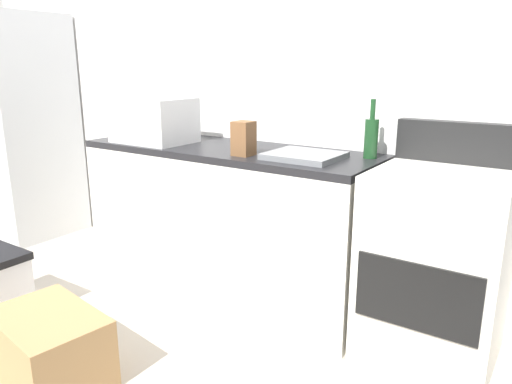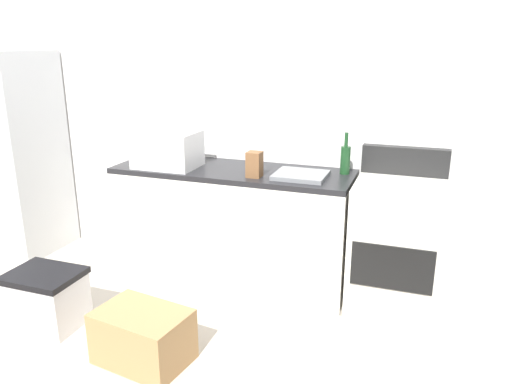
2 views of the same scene
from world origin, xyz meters
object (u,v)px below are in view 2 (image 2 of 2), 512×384
Objects in this scene: refrigerator at (13,154)px; coffee_mug at (149,151)px; knife_block at (254,164)px; stove_oven at (396,244)px; cardboard_box_medium at (143,336)px; wine_bottle at (345,159)px; storage_bin at (47,298)px; microwave at (167,149)px.

refrigerator is 17.45× the size of coffee_mug.
stove_oven is at bearing 9.47° from knife_block.
cardboard_box_medium is at bearing -138.50° from stove_oven.
wine_bottle reaches higher than cardboard_box_medium.
wine_bottle is at bearing 0.03° from coffee_mug.
stove_oven is at bearing -3.84° from coffee_mug.
refrigerator is 3.30m from stove_oven.
storage_bin is (-2.13, -1.04, -0.27)m from stove_oven.
wine_bottle is at bearing 54.90° from cardboard_box_medium.
cardboard_box_medium is at bearing -108.43° from knife_block.
refrigerator reaches higher than cardboard_box_medium.
stove_oven is at bearing 26.13° from storage_bin.
cardboard_box_medium is at bearing -8.94° from storage_bin.
storage_bin is at bearing -145.60° from wine_bottle.
microwave is 2.56× the size of knife_block.
wine_bottle is 1.81m from cardboard_box_medium.
knife_block is 1.65m from storage_bin.
wine_bottle is at bearing 161.43° from stove_oven.
wine_bottle is 1.61m from coffee_mug.
microwave is (1.56, -0.05, 0.16)m from refrigerator.
coffee_mug is at bearing 176.16° from stove_oven.
refrigerator is 9.69× the size of knife_block.
storage_bin is (1.14, -0.99, -0.68)m from refrigerator.
microwave is at bearing -1.75° from refrigerator.
stove_oven is 1.79m from cardboard_box_medium.
stove_oven reaches higher than coffee_mug.
wine_bottle is 1.67× the size of knife_block.
refrigerator is at bearing 177.25° from knife_block.
stove_oven is 0.69m from wine_bottle.
refrigerator is 1.57m from microwave.
refrigerator is at bearing -179.03° from stove_oven.
stove_oven is 11.00× the size of coffee_mug.
knife_block is 0.34× the size of cardboard_box_medium.
wine_bottle is 0.66m from knife_block.
microwave reaches higher than cardboard_box_medium.
microwave reaches higher than stove_oven.
knife_block is (1.03, -0.30, 0.04)m from coffee_mug.
refrigerator is at bearing -176.18° from wine_bottle.
cardboard_box_medium is (-1.32, -1.17, -0.31)m from stove_oven.
wine_bottle is (2.87, 0.19, 0.14)m from refrigerator.
refrigerator reaches higher than storage_bin.
knife_block is at bearing -152.72° from wine_bottle.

